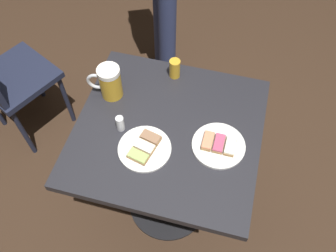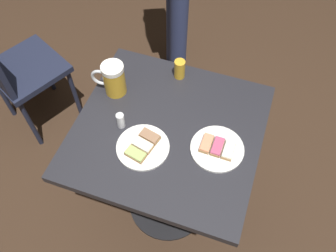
# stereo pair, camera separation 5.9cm
# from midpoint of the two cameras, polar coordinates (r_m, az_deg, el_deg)

# --- Properties ---
(ground_plane) EXTENTS (6.00, 6.00, 0.00)m
(ground_plane) POSITION_cam_midpoint_polar(r_m,az_deg,el_deg) (2.10, -0.82, -12.10)
(ground_plane) COLOR #382619
(cafe_table) EXTENTS (0.71, 0.73, 0.77)m
(cafe_table) POSITION_cam_midpoint_polar(r_m,az_deg,el_deg) (1.57, -1.08, -4.03)
(cafe_table) COLOR black
(cafe_table) RESTS_ON ground_plane
(plate_near) EXTENTS (0.21, 0.21, 0.03)m
(plate_near) POSITION_cam_midpoint_polar(r_m,az_deg,el_deg) (1.38, 6.86, -3.03)
(plate_near) COLOR white
(plate_near) RESTS_ON cafe_table
(plate_far) EXTENTS (0.20, 0.20, 0.03)m
(plate_far) POSITION_cam_midpoint_polar(r_m,az_deg,el_deg) (1.37, -4.99, -3.56)
(plate_far) COLOR white
(plate_far) RESTS_ON cafe_table
(beer_mug) EXTENTS (0.09, 0.15, 0.15)m
(beer_mug) POSITION_cam_midpoint_polar(r_m,az_deg,el_deg) (1.49, -10.45, 6.86)
(beer_mug) COLOR gold
(beer_mug) RESTS_ON cafe_table
(beer_glass_small) EXTENTS (0.05, 0.05, 0.09)m
(beer_glass_small) POSITION_cam_midpoint_polar(r_m,az_deg,el_deg) (1.56, -0.02, 9.11)
(beer_glass_small) COLOR gold
(beer_glass_small) RESTS_ON cafe_table
(salt_shaker) EXTENTS (0.03, 0.03, 0.07)m
(salt_shaker) POSITION_cam_midpoint_polar(r_m,az_deg,el_deg) (1.41, -8.81, 0.37)
(salt_shaker) COLOR silver
(salt_shaker) RESTS_ON cafe_table
(cafe_chair) EXTENTS (0.51, 0.51, 0.86)m
(cafe_chair) POSITION_cam_midpoint_polar(r_m,az_deg,el_deg) (2.16, -25.60, 7.09)
(cafe_chair) COLOR #1E2338
(cafe_chair) RESTS_ON ground_plane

